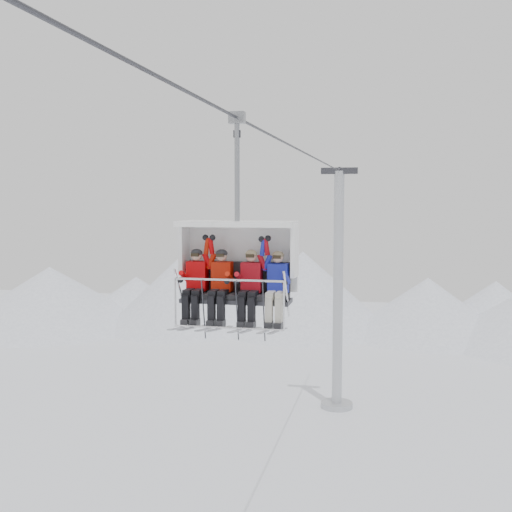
% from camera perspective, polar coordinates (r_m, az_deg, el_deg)
% --- Properties ---
extents(ridgeline, '(72.00, 21.00, 7.00)m').
position_cam_1_polar(ridgeline, '(56.48, 7.33, -4.03)').
color(ridgeline, white).
rests_on(ridgeline, ground).
extents(lift_tower_right, '(2.00, 1.80, 13.48)m').
position_cam_1_polar(lift_tower_right, '(36.16, 7.29, -4.48)').
color(lift_tower_right, '#ADAFB4').
rests_on(lift_tower_right, ground).
extents(haul_cable, '(0.06, 50.00, 0.06)m').
position_cam_1_polar(haul_cable, '(13.92, -0.00, 11.35)').
color(haul_cable, '#323237').
rests_on(haul_cable, lift_tower_left).
extents(chairlift_carrier, '(2.22, 1.17, 3.98)m').
position_cam_1_polar(chairlift_carrier, '(12.33, -1.54, -0.21)').
color(chairlift_carrier, black).
rests_on(chairlift_carrier, haul_cable).
extents(skier_far_left, '(0.38, 1.69, 1.53)m').
position_cam_1_polar(skier_far_left, '(12.30, -5.40, -2.41)').
color(skier_far_left, red).
rests_on(skier_far_left, chairlift_carrier).
extents(skier_center_left, '(0.38, 1.69, 1.53)m').
position_cam_1_polar(skier_center_left, '(12.16, -3.17, -2.48)').
color(skier_center_left, red).
rests_on(skier_center_left, chairlift_carrier).
extents(skier_center_right, '(0.38, 1.69, 1.53)m').
position_cam_1_polar(skier_center_right, '(12.02, -0.51, -2.56)').
color(skier_center_right, '#AA0B16').
rests_on(skier_center_right, chairlift_carrier).
extents(skier_far_right, '(0.37, 1.69, 1.51)m').
position_cam_1_polar(skier_far_right, '(11.92, 1.88, -2.66)').
color(skier_far_right, '#1C26AF').
rests_on(skier_far_right, chairlift_carrier).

